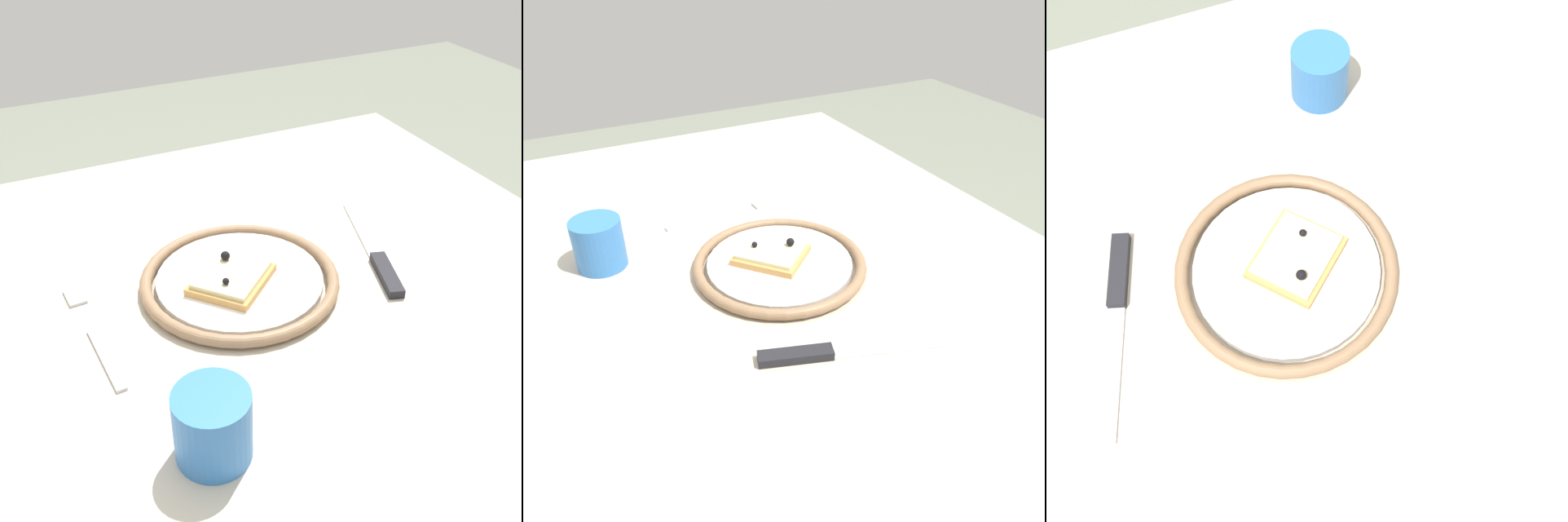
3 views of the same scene
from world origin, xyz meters
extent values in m
plane|color=gray|center=(0.00, 0.00, 0.00)|extent=(6.00, 6.00, 0.00)
cube|color=#BCB29E|center=(0.00, 0.00, 0.76)|extent=(1.10, 0.85, 0.03)
cylinder|color=#4C4742|center=(-0.49, -0.37, 0.37)|extent=(0.05, 0.05, 0.75)
cylinder|color=white|center=(0.06, 0.00, 0.78)|extent=(0.21, 0.21, 0.01)
torus|color=#8C6B4C|center=(0.06, 0.00, 0.79)|extent=(0.26, 0.26, 0.02)
cube|color=tan|center=(0.04, -0.01, 0.79)|extent=(0.13, 0.13, 0.01)
cube|color=beige|center=(0.04, -0.01, 0.80)|extent=(0.11, 0.11, 0.01)
sphere|color=black|center=(0.03, -0.03, 0.81)|extent=(0.01, 0.01, 0.01)
sphere|color=black|center=(0.05, 0.02, 0.81)|extent=(0.01, 0.01, 0.01)
cube|color=silver|center=(0.27, 0.05, 0.78)|extent=(0.06, 0.15, 0.00)
cube|color=black|center=(0.23, -0.07, 0.78)|extent=(0.05, 0.09, 0.01)
cube|color=silver|center=(-0.13, -0.06, 0.78)|extent=(0.02, 0.11, 0.00)
cube|color=silver|center=(-0.14, 0.06, 0.78)|extent=(0.02, 0.04, 0.00)
cylinder|color=#3372BF|center=(-0.07, -0.23, 0.81)|extent=(0.07, 0.07, 0.08)
camera|label=1|loc=(-0.20, -0.60, 1.26)|focal=43.49mm
camera|label=2|loc=(0.64, -0.29, 1.22)|focal=36.62mm
camera|label=3|loc=(0.15, 0.32, 1.50)|focal=47.98mm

